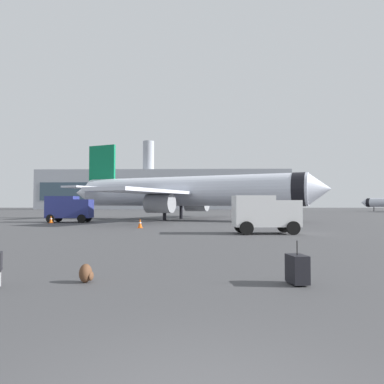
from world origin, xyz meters
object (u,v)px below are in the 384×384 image
at_px(rolling_suitcase, 297,269).
at_px(traveller_backpack, 86,273).
at_px(airplane_at_gate, 185,191).
at_px(safety_cone_near, 51,219).
at_px(service_truck, 69,208).
at_px(safety_cone_mid, 140,223).
at_px(cargo_van, 265,212).

relative_size(rolling_suitcase, traveller_backpack, 2.29).
bearing_deg(airplane_at_gate, safety_cone_near, -149.44).
bearing_deg(airplane_at_gate, service_truck, -151.64).
distance_m(service_truck, traveller_backpack, 32.55).
distance_m(safety_cone_mid, rolling_suitcase, 22.39).
height_order(safety_cone_near, safety_cone_mid, safety_cone_near).
relative_size(service_truck, safety_cone_near, 6.09).
xyz_separation_m(service_truck, cargo_van, (19.07, -14.87, -0.16)).
distance_m(airplane_at_gate, rolling_suitcase, 37.62).
relative_size(service_truck, cargo_van, 1.07).
bearing_deg(safety_cone_mid, cargo_van, -30.19).
bearing_deg(safety_cone_mid, traveller_backpack, -83.87).
bearing_deg(airplane_at_gate, cargo_van, -73.47).
relative_size(service_truck, traveller_backpack, 10.10).
xyz_separation_m(rolling_suitcase, traveller_backpack, (-5.37, 0.08, -0.16)).
bearing_deg(rolling_suitcase, airplane_at_gate, 96.97).
relative_size(service_truck, safety_cone_mid, 6.16).
distance_m(cargo_van, traveller_backpack, 17.10).
relative_size(cargo_van, traveller_backpack, 9.46).
bearing_deg(safety_cone_mid, rolling_suitcase, -70.08).
xyz_separation_m(safety_cone_near, rolling_suitcase, (18.57, -28.92, -0.00)).
height_order(airplane_at_gate, traveller_backpack, airplane_at_gate).
bearing_deg(service_truck, traveller_backpack, -68.72).
xyz_separation_m(airplane_at_gate, cargo_van, (6.44, -21.69, -2.21)).
relative_size(airplane_at_gate, cargo_van, 7.56).
relative_size(safety_cone_near, safety_cone_mid, 1.01).
bearing_deg(safety_cone_near, airplane_at_gate, 30.56).
bearing_deg(service_truck, rolling_suitcase, -60.52).
height_order(rolling_suitcase, traveller_backpack, rolling_suitcase).
distance_m(service_truck, safety_cone_mid, 13.41).
distance_m(cargo_van, rolling_suitcase, 15.66).
bearing_deg(airplane_at_gate, traveller_backpack, -91.28).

